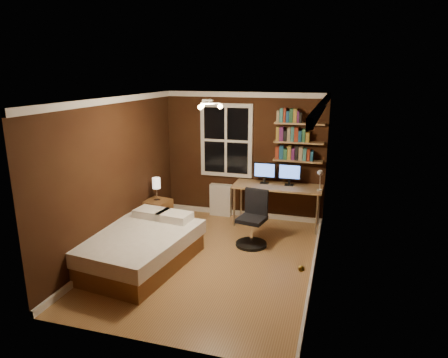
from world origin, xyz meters
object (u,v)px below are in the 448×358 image
(nightstand, at_px, (158,214))
(desk, at_px, (277,189))
(desk_lamp, at_px, (320,180))
(radiator, at_px, (221,200))
(bedside_lamp, at_px, (157,189))
(monitor_right, at_px, (290,175))
(monitor_left, at_px, (265,173))
(bed, at_px, (139,248))
(office_chair, at_px, (253,225))

(nightstand, height_order, desk, desk)
(desk_lamp, bearing_deg, nightstand, -168.63)
(radiator, distance_m, desk_lamp, 2.12)
(bedside_lamp, bearing_deg, monitor_right, 20.16)
(bedside_lamp, height_order, monitor_left, monitor_left)
(desk, xyz_separation_m, desk_lamp, (0.78, -0.19, 0.28))
(nightstand, relative_size, desk, 0.33)
(bedside_lamp, distance_m, desk_lamp, 2.98)
(monitor_left, relative_size, desk_lamp, 0.97)
(desk, xyz_separation_m, monitor_left, (-0.27, 0.08, 0.27))
(nightstand, distance_m, desk_lamp, 3.06)
(bed, height_order, desk_lamp, desk_lamp)
(desk, bearing_deg, radiator, 169.72)
(radiator, bearing_deg, bed, -102.73)
(desk, bearing_deg, desk_lamp, -13.65)
(bed, relative_size, monitor_left, 4.80)
(radiator, bearing_deg, bedside_lamp, -133.64)
(monitor_left, height_order, office_chair, monitor_left)
(bedside_lamp, bearing_deg, monitor_left, 24.74)
(bed, distance_m, radiator, 2.51)
(desk, distance_m, desk_lamp, 0.85)
(bedside_lamp, bearing_deg, office_chair, -7.66)
(radiator, bearing_deg, desk_lamp, -11.63)
(monitor_left, xyz_separation_m, desk_lamp, (1.05, -0.27, 0.01))
(desk, distance_m, monitor_left, 0.39)
(bedside_lamp, height_order, monitor_right, monitor_right)
(radiator, xyz_separation_m, desk, (1.19, -0.22, 0.40))
(office_chair, bearing_deg, monitor_left, 102.21)
(bed, height_order, radiator, radiator)
(desk, relative_size, monitor_right, 3.89)
(bedside_lamp, xyz_separation_m, office_chair, (1.89, -0.25, -0.40))
(bedside_lamp, relative_size, monitor_left, 1.02)
(desk, xyz_separation_m, office_chair, (-0.24, -1.03, -0.37))
(bedside_lamp, xyz_separation_m, radiator, (0.95, 0.99, -0.43))
(nightstand, relative_size, radiator, 0.83)
(nightstand, bearing_deg, office_chair, 3.27)
(nightstand, relative_size, office_chair, 0.57)
(nightstand, relative_size, monitor_right, 1.27)
(monitor_left, relative_size, office_chair, 0.45)
(monitor_right, bearing_deg, office_chair, -112.01)
(monitor_right, bearing_deg, bed, -130.04)
(radiator, bearing_deg, monitor_left, -8.18)
(bedside_lamp, distance_m, office_chair, 1.95)
(monitor_left, xyz_separation_m, monitor_right, (0.48, 0.00, 0.00))
(bed, xyz_separation_m, monitor_right, (1.95, 2.32, 0.72))
(office_chair, bearing_deg, bed, -130.29)
(bedside_lamp, height_order, desk, bedside_lamp)
(bedside_lamp, height_order, radiator, bedside_lamp)
(desk, bearing_deg, office_chair, -103.26)
(desk, height_order, desk_lamp, desk_lamp)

